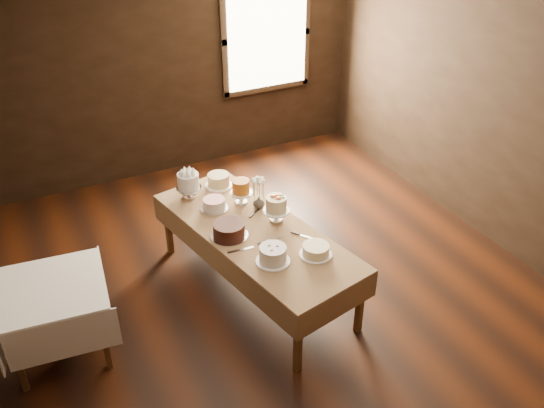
% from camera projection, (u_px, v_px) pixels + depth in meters
% --- Properties ---
extents(floor, '(5.00, 6.00, 0.01)m').
position_uv_depth(floor, '(281.00, 299.00, 5.42)').
color(floor, black).
rests_on(floor, ground).
extents(wall_back, '(5.00, 0.02, 2.80)m').
position_uv_depth(wall_back, '(170.00, 65.00, 6.97)').
color(wall_back, black).
rests_on(wall_back, ground).
extents(wall_right, '(0.02, 6.00, 2.80)m').
position_uv_depth(wall_right, '(507.00, 116.00, 5.64)').
color(wall_right, black).
rests_on(wall_right, ground).
extents(window, '(1.10, 0.05, 1.30)m').
position_uv_depth(window, '(267.00, 37.00, 7.31)').
color(window, '#FFEABF').
rests_on(window, wall_back).
extents(display_table, '(1.31, 2.36, 0.69)m').
position_uv_depth(display_table, '(255.00, 234.00, 5.23)').
color(display_table, '#4B3219').
rests_on(display_table, ground).
extents(side_table, '(0.91, 0.91, 0.69)m').
position_uv_depth(side_table, '(52.00, 295.00, 4.54)').
color(side_table, '#4B3219').
rests_on(side_table, ground).
extents(cake_meringue, '(0.29, 0.29, 0.27)m').
position_uv_depth(cake_meringue, '(189.00, 186.00, 5.63)').
color(cake_meringue, silver).
rests_on(cake_meringue, display_table).
extents(cake_speckled, '(0.31, 0.31, 0.13)m').
position_uv_depth(cake_speckled, '(219.00, 181.00, 5.85)').
color(cake_speckled, white).
rests_on(cake_speckled, display_table).
extents(cake_lattice, '(0.27, 0.27, 0.10)m').
position_uv_depth(cake_lattice, '(214.00, 205.00, 5.47)').
color(cake_lattice, silver).
rests_on(cake_lattice, display_table).
extents(cake_caramel, '(0.22, 0.22, 0.26)m').
position_uv_depth(cake_caramel, '(241.00, 193.00, 5.54)').
color(cake_caramel, white).
rests_on(cake_caramel, display_table).
extents(cake_chocolate, '(0.40, 0.40, 0.13)m').
position_uv_depth(cake_chocolate, '(229.00, 230.00, 5.08)').
color(cake_chocolate, silver).
rests_on(cake_chocolate, display_table).
extents(cake_flowers, '(0.25, 0.25, 0.26)m').
position_uv_depth(cake_flowers, '(276.00, 210.00, 5.28)').
color(cake_flowers, white).
rests_on(cake_flowers, display_table).
extents(cake_swirl, '(0.31, 0.31, 0.15)m').
position_uv_depth(cake_swirl, '(273.00, 255.00, 4.75)').
color(cake_swirl, white).
rests_on(cake_swirl, display_table).
extents(cake_cream, '(0.32, 0.32, 0.10)m').
position_uv_depth(cake_cream, '(316.00, 251.00, 4.85)').
color(cake_cream, white).
rests_on(cake_cream, display_table).
extents(cake_server_a, '(0.24, 0.04, 0.01)m').
position_uv_depth(cake_server_a, '(274.00, 239.00, 5.07)').
color(cake_server_a, silver).
rests_on(cake_server_a, display_table).
extents(cake_server_b, '(0.16, 0.21, 0.01)m').
position_uv_depth(cake_server_b, '(307.00, 237.00, 5.09)').
color(cake_server_b, silver).
rests_on(cake_server_b, display_table).
extents(cake_server_c, '(0.03, 0.24, 0.01)m').
position_uv_depth(cake_server_c, '(237.00, 218.00, 5.35)').
color(cake_server_c, silver).
rests_on(cake_server_c, display_table).
extents(cake_server_d, '(0.22, 0.15, 0.01)m').
position_uv_depth(cake_server_d, '(259.00, 210.00, 5.48)').
color(cake_server_d, silver).
rests_on(cake_server_d, display_table).
extents(cake_server_e, '(0.24, 0.04, 0.01)m').
position_uv_depth(cake_server_e, '(246.00, 249.00, 4.94)').
color(cake_server_e, silver).
rests_on(cake_server_e, display_table).
extents(flower_vase, '(0.16, 0.16, 0.12)m').
position_uv_depth(flower_vase, '(259.00, 202.00, 5.49)').
color(flower_vase, '#2D2823').
rests_on(flower_vase, display_table).
extents(flower_bouquet, '(0.14, 0.14, 0.20)m').
position_uv_depth(flower_bouquet, '(258.00, 186.00, 5.40)').
color(flower_bouquet, white).
rests_on(flower_bouquet, flower_vase).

